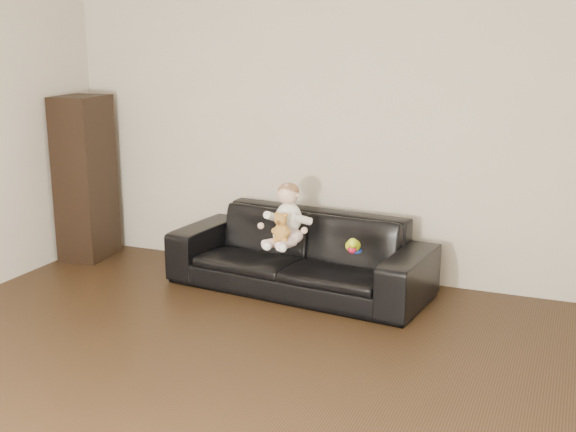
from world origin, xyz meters
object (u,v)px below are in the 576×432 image
at_px(sofa, 299,253).
at_px(toy_green, 353,246).
at_px(cabinet, 86,178).
at_px(teddy_bear, 281,228).
at_px(toy_rattle, 352,249).
at_px(baby, 287,218).
at_px(toy_blue_disc, 355,251).

bearing_deg(sofa, toy_green, -6.78).
distance_m(cabinet, teddy_bear, 2.07).
xyz_separation_m(teddy_bear, toy_rattle, (0.52, 0.10, -0.13)).
distance_m(sofa, baby, 0.33).
bearing_deg(teddy_bear, sofa, 96.09).
height_order(sofa, toy_green, sofa).
distance_m(sofa, toy_green, 0.50).
xyz_separation_m(teddy_bear, toy_green, (0.51, 0.15, -0.12)).
xyz_separation_m(toy_green, toy_blue_disc, (0.01, 0.01, -0.04)).
bearing_deg(cabinet, toy_green, -10.17).
relative_size(toy_rattle, toy_blue_disc, 0.68).
xyz_separation_m(teddy_bear, toy_blue_disc, (0.53, 0.16, -0.16)).
relative_size(sofa, toy_blue_disc, 20.59).
bearing_deg(toy_blue_disc, cabinet, 175.54).
bearing_deg(sofa, teddy_bear, -93.69).
relative_size(sofa, cabinet, 1.41).
height_order(sofa, toy_rattle, sofa).
bearing_deg(toy_green, sofa, 166.72).
relative_size(cabinet, toy_rattle, 21.56).
distance_m(toy_green, toy_blue_disc, 0.04).
bearing_deg(baby, teddy_bear, -67.33).
distance_m(sofa, teddy_bear, 0.37).
distance_m(cabinet, toy_green, 2.57).
bearing_deg(teddy_bear, cabinet, -173.66).
bearing_deg(toy_rattle, sofa, 161.95).
bearing_deg(sofa, toy_rattle, -11.55).
bearing_deg(teddy_bear, toy_green, 32.05).
xyz_separation_m(cabinet, toy_blue_disc, (2.56, -0.20, -0.32)).
xyz_separation_m(sofa, teddy_bear, (-0.05, -0.26, 0.26)).
height_order(toy_green, toy_blue_disc, toy_green).
xyz_separation_m(sofa, baby, (-0.06, -0.11, 0.30)).
bearing_deg(teddy_bear, baby, 110.23).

